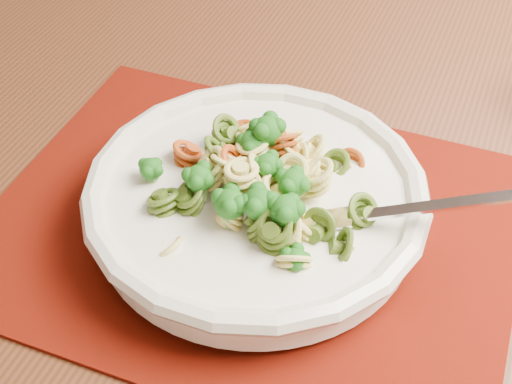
# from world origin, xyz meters

# --- Properties ---
(dining_table) EXTENTS (1.48, 1.09, 0.76)m
(dining_table) POSITION_xyz_m (-0.66, -0.32, 0.65)
(dining_table) COLOR #5A2B19
(dining_table) RESTS_ON ground
(placemat) EXTENTS (0.49, 0.41, 0.00)m
(placemat) POSITION_xyz_m (-0.63, -0.46, 0.76)
(placemat) COLOR #601104
(placemat) RESTS_ON dining_table
(pasta_bowl) EXTENTS (0.29, 0.29, 0.05)m
(pasta_bowl) POSITION_xyz_m (-0.62, -0.46, 0.79)
(pasta_bowl) COLOR white
(pasta_bowl) RESTS_ON placemat
(pasta_broccoli_heap) EXTENTS (0.24, 0.24, 0.06)m
(pasta_broccoli_heap) POSITION_xyz_m (-0.62, -0.46, 0.80)
(pasta_broccoli_heap) COLOR #E0CF6E
(pasta_broccoli_heap) RESTS_ON pasta_bowl
(fork) EXTENTS (0.18, 0.03, 0.08)m
(fork) POSITION_xyz_m (-0.55, -0.48, 0.80)
(fork) COLOR silver
(fork) RESTS_ON pasta_bowl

